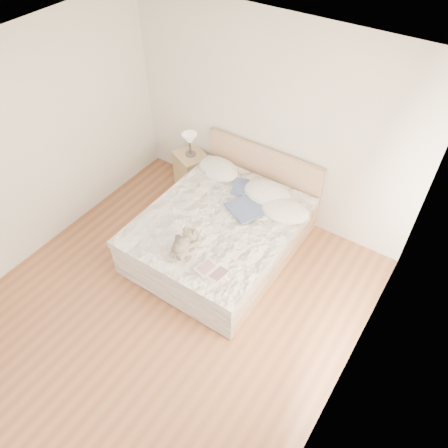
{
  "coord_description": "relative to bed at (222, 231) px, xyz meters",
  "views": [
    {
      "loc": [
        2.17,
        -2.02,
        4.27
      ],
      "look_at": [
        0.12,
        1.05,
        0.62
      ],
      "focal_mm": 35.0,
      "sensor_mm": 36.0,
      "label": 1
    }
  ],
  "objects": [
    {
      "name": "nightstand",
      "position": [
        -1.1,
        0.82,
        -0.03
      ],
      "size": [
        0.57,
        0.55,
        0.56
      ],
      "primitive_type": "cube",
      "rotation": [
        0.0,
        0.0,
        -0.41
      ],
      "color": "tan",
      "rests_on": "floor"
    },
    {
      "name": "wall_back",
      "position": [
        0.0,
        1.06,
        1.04
      ],
      "size": [
        4.0,
        0.02,
        2.7
      ],
      "primitive_type": "cube",
      "color": "silver",
      "rests_on": "ground"
    },
    {
      "name": "floor",
      "position": [
        0.0,
        -1.19,
        -0.31
      ],
      "size": [
        4.0,
        4.5,
        0.0
      ],
      "primitive_type": "cube",
      "color": "brown",
      "rests_on": "ground"
    },
    {
      "name": "pillow_left",
      "position": [
        -0.52,
        0.69,
        0.33
      ],
      "size": [
        0.7,
        0.56,
        0.18
      ],
      "primitive_type": "ellipsoid",
      "rotation": [
        0.0,
        0.0,
        -0.23
      ],
      "color": "white",
      "rests_on": "bed"
    },
    {
      "name": "table_lamp",
      "position": [
        -1.11,
        0.83,
        0.5
      ],
      "size": [
        0.22,
        0.22,
        0.34
      ],
      "color": "#4F4844",
      "rests_on": "nightstand"
    },
    {
      "name": "wall_right",
      "position": [
        2.0,
        -1.19,
        1.04
      ],
      "size": [
        0.02,
        4.5,
        2.7
      ],
      "primitive_type": "cube",
      "color": "silver",
      "rests_on": "ground"
    },
    {
      "name": "wall_left",
      "position": [
        -2.0,
        -1.19,
        1.04
      ],
      "size": [
        0.02,
        4.5,
        2.7
      ],
      "primitive_type": "cube",
      "color": "silver",
      "rests_on": "ground"
    },
    {
      "name": "teddy_bear",
      "position": [
        -0.03,
        -0.77,
        0.34
      ],
      "size": [
        0.31,
        0.4,
        0.19
      ],
      "primitive_type": null,
      "rotation": [
        0.0,
        0.0,
        0.17
      ],
      "color": "#685D4F",
      "rests_on": "bed"
    },
    {
      "name": "window",
      "position": [
        1.99,
        -0.89,
        1.14
      ],
      "size": [
        0.02,
        1.3,
        1.1
      ],
      "primitive_type": "cube",
      "color": "white",
      "rests_on": "wall_right"
    },
    {
      "name": "photo_book",
      "position": [
        -0.53,
        0.6,
        0.32
      ],
      "size": [
        0.41,
        0.37,
        0.03
      ],
      "primitive_type": "cube",
      "rotation": [
        0.0,
        0.0,
        0.46
      ],
      "color": "silver",
      "rests_on": "bed"
    },
    {
      "name": "ceiling",
      "position": [
        0.0,
        -1.19,
        2.39
      ],
      "size": [
        4.0,
        4.5,
        0.0
      ],
      "primitive_type": "cube",
      "color": "white",
      "rests_on": "ground"
    },
    {
      "name": "childrens_book",
      "position": [
        0.42,
        -0.82,
        0.32
      ],
      "size": [
        0.36,
        0.27,
        0.02
      ],
      "primitive_type": "cube",
      "rotation": [
        0.0,
        0.0,
        -0.15
      ],
      "color": "#FFF2CD",
      "rests_on": "bed"
    },
    {
      "name": "pillow_middle",
      "position": [
        0.29,
        0.61,
        0.33
      ],
      "size": [
        0.66,
        0.48,
        0.19
      ],
      "primitive_type": "ellipsoid",
      "rotation": [
        0.0,
        0.0,
        -0.04
      ],
      "color": "white",
      "rests_on": "bed"
    },
    {
      "name": "pillow_right",
      "position": [
        0.63,
        0.45,
        0.33
      ],
      "size": [
        0.67,
        0.52,
        0.18
      ],
      "primitive_type": "ellipsoid",
      "rotation": [
        0.0,
        0.0,
        0.19
      ],
      "color": "white",
      "rests_on": "bed"
    },
    {
      "name": "blouse",
      "position": [
        0.25,
        0.34,
        0.32
      ],
      "size": [
        0.92,
        0.94,
        0.03
      ],
      "primitive_type": null,
      "rotation": [
        0.0,
        0.0,
        -0.44
      ],
      "color": "navy",
      "rests_on": "bed"
    },
    {
      "name": "bed",
      "position": [
        0.0,
        0.0,
        0.0
      ],
      "size": [
        1.72,
        2.14,
        1.0
      ],
      "color": "tan",
      "rests_on": "floor"
    }
  ]
}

